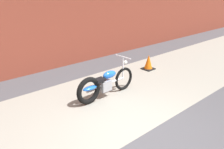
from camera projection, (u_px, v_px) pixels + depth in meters
The scene contains 4 objects.
ground_plane at pixel (143, 135), 4.84m from camera, with size 80.00×80.00×0.00m, color #47474C.
sidewalk_slab at pixel (92, 105), 6.05m from camera, with size 36.00×3.50×0.01m, color gray.
motorcycle_blue at pixel (103, 84), 6.31m from camera, with size 2.01×0.58×1.03m.
traffic_cone at pixel (148, 63), 8.58m from camera, with size 0.40×0.40×0.55m.
Camera 1 is at (-3.22, -2.61, 2.86)m, focal length 37.72 mm.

